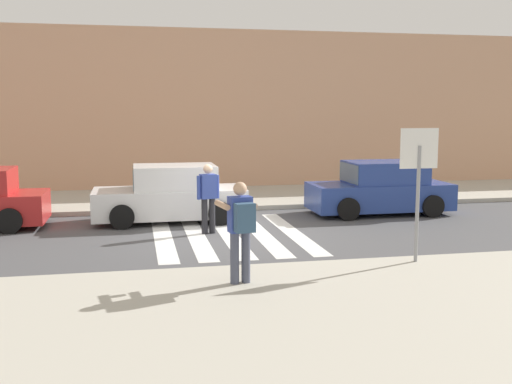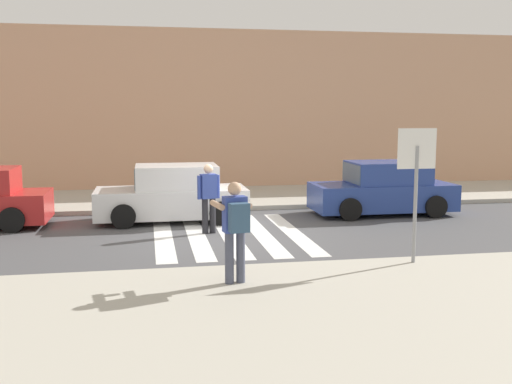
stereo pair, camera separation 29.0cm
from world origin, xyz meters
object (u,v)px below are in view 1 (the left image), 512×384
(stop_sign, at_px, (419,165))
(pedestrian_crossing, at_px, (208,195))
(parked_car_white, at_px, (171,195))
(parked_car_blue, at_px, (381,189))
(photographer_with_backpack, at_px, (241,224))

(stop_sign, relative_size, pedestrian_crossing, 1.49)
(parked_car_white, distance_m, parked_car_blue, 6.12)
(parked_car_blue, bearing_deg, pedestrian_crossing, -160.99)
(photographer_with_backpack, distance_m, parked_car_blue, 8.60)
(stop_sign, distance_m, pedestrian_crossing, 5.48)
(pedestrian_crossing, bearing_deg, parked_car_white, 113.52)
(stop_sign, height_order, photographer_with_backpack, stop_sign)
(stop_sign, distance_m, photographer_with_backpack, 3.75)
(stop_sign, xyz_separation_m, parked_car_white, (-4.32, 5.91, -1.28))
(parked_car_white, xyz_separation_m, parked_car_blue, (6.12, -0.00, 0.00))
(photographer_with_backpack, relative_size, parked_car_blue, 0.42)
(pedestrian_crossing, relative_size, parked_car_white, 0.42)
(parked_car_blue, bearing_deg, parked_car_white, 180.00)
(parked_car_blue, bearing_deg, photographer_with_backpack, -128.72)
(stop_sign, bearing_deg, pedestrian_crossing, 130.78)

